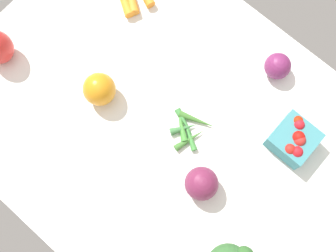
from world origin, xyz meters
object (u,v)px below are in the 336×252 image
bell_pepper_orange (99,89)px  red_onion_near_basket (202,184)px  red_onion_center (278,66)px  berry_basket (294,140)px  okra_pile (188,127)px

bell_pepper_orange → red_onion_near_basket: bearing=-1.8°
red_onion_center → berry_basket: berry_basket is taller
bell_pepper_orange → berry_basket: bearing=26.4°
red_onion_center → red_onion_near_basket: red_onion_near_basket is taller
okra_pile → red_onion_near_basket: bearing=-37.1°
bell_pepper_orange → red_onion_center: (27.74, 32.48, -1.04)cm
bell_pepper_orange → okra_pile: bell_pepper_orange is taller
red_onion_center → red_onion_near_basket: size_ratio=0.83×
berry_basket → bell_pepper_orange: bearing=-153.6°
okra_pile → red_onion_near_basket: size_ratio=1.46×
bell_pepper_orange → berry_basket: 46.50cm
red_onion_center → berry_basket: size_ratio=0.68×
red_onion_center → okra_pile: bearing=-104.8°
bell_pepper_orange → red_onion_near_basket: 32.16cm
red_onion_center → okra_pile: (-6.65, -25.15, -2.34)cm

